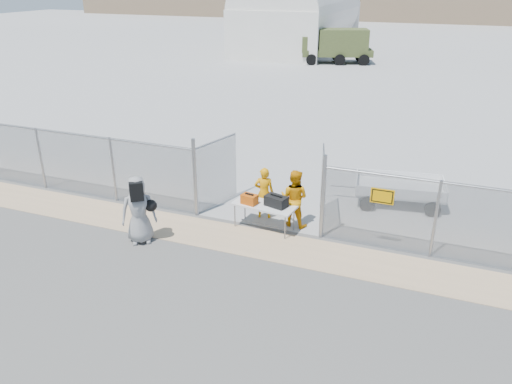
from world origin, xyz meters
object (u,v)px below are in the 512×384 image
at_px(security_worker_left, 264,193).
at_px(visitor, 139,210).
at_px(utility_trailer, 399,191).
at_px(security_worker_right, 294,198).
at_px(folding_table, 264,217).

distance_m(security_worker_left, visitor, 3.82).
xyz_separation_m(visitor, utility_trailer, (6.48, 5.26, -0.53)).
distance_m(visitor, utility_trailer, 8.36).
distance_m(security_worker_left, security_worker_right, 1.03).
bearing_deg(folding_table, security_worker_left, 117.41).
xyz_separation_m(folding_table, security_worker_left, (-0.27, 0.71, 0.43)).
xyz_separation_m(folding_table, visitor, (-2.97, -1.98, 0.59)).
bearing_deg(utility_trailer, security_worker_right, -143.96).
distance_m(security_worker_right, visitor, 4.49).
bearing_deg(security_worker_right, security_worker_left, -5.04).
xyz_separation_m(folding_table, security_worker_right, (0.74, 0.55, 0.49)).
bearing_deg(folding_table, utility_trailer, 49.89).
height_order(folding_table, security_worker_right, security_worker_right).
xyz_separation_m(folding_table, utility_trailer, (3.50, 3.29, 0.05)).
bearing_deg(utility_trailer, visitor, -149.66).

